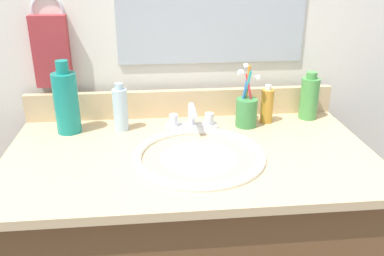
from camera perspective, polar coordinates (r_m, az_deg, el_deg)
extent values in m
cube|color=#D1B284|center=(1.14, -0.32, -3.79)|extent=(1.00, 0.57, 0.02)
cube|color=#D1B284|center=(1.37, -1.41, 3.42)|extent=(1.00, 0.02, 0.09)
cube|color=white|center=(1.49, -1.53, -1.93)|extent=(2.10, 0.04, 1.30)
torus|color=silver|center=(1.37, -19.26, 14.96)|extent=(0.10, 0.01, 0.10)
cube|color=#A53338|center=(1.37, -18.76, 9.91)|extent=(0.11, 0.04, 0.22)
torus|color=white|center=(1.10, 0.97, -3.85)|extent=(0.35, 0.35, 0.02)
ellipsoid|color=white|center=(1.12, 0.95, -5.90)|extent=(0.30, 0.30, 0.11)
cylinder|color=#B2B5BA|center=(1.14, 0.94, -7.44)|extent=(0.04, 0.04, 0.01)
cube|color=silver|center=(1.28, -0.06, 0.19)|extent=(0.16, 0.05, 0.01)
cylinder|color=silver|center=(1.27, -0.06, 1.70)|extent=(0.02, 0.02, 0.06)
cylinder|color=silver|center=(1.22, 0.10, 2.42)|extent=(0.02, 0.09, 0.02)
cylinder|color=silver|center=(1.27, -2.54, 1.10)|extent=(0.03, 0.03, 0.04)
cylinder|color=silver|center=(1.28, 2.39, 1.28)|extent=(0.03, 0.03, 0.04)
cylinder|color=silver|center=(1.27, -9.79, 2.47)|extent=(0.04, 0.04, 0.13)
cylinder|color=silver|center=(1.25, -10.01, 5.66)|extent=(0.02, 0.02, 0.02)
cylinder|color=gold|center=(1.33, 10.25, 2.99)|extent=(0.04, 0.04, 0.11)
cylinder|color=white|center=(1.32, 10.44, 5.51)|extent=(0.02, 0.02, 0.02)
cylinder|color=#4C9E4C|center=(1.40, 15.80, 3.92)|extent=(0.06, 0.06, 0.13)
cylinder|color=#4C9E4C|center=(1.37, 16.14, 6.98)|extent=(0.03, 0.03, 0.02)
cylinder|color=teal|center=(1.28, -16.87, 3.27)|extent=(0.07, 0.07, 0.18)
cylinder|color=teal|center=(1.25, -17.44, 8.00)|extent=(0.04, 0.04, 0.04)
cylinder|color=#3F8C47|center=(1.30, 7.47, 2.11)|extent=(0.07, 0.07, 0.09)
cylinder|color=#26B2B2|center=(1.29, 7.27, 4.40)|extent=(0.03, 0.05, 0.17)
cube|color=white|center=(1.28, 6.79, 7.62)|extent=(0.01, 0.02, 0.01)
cylinder|color=blue|center=(1.28, 7.10, 4.33)|extent=(0.03, 0.02, 0.17)
cube|color=white|center=(1.27, 6.63, 7.55)|extent=(0.01, 0.02, 0.01)
cylinder|color=orange|center=(1.29, 7.49, 4.78)|extent=(0.01, 0.05, 0.19)
cube|color=white|center=(1.29, 7.45, 8.43)|extent=(0.01, 0.02, 0.01)
cylinder|color=#D8333F|center=(1.28, 8.08, 4.04)|extent=(0.04, 0.01, 0.16)
cube|color=white|center=(1.27, 9.00, 6.91)|extent=(0.01, 0.02, 0.01)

